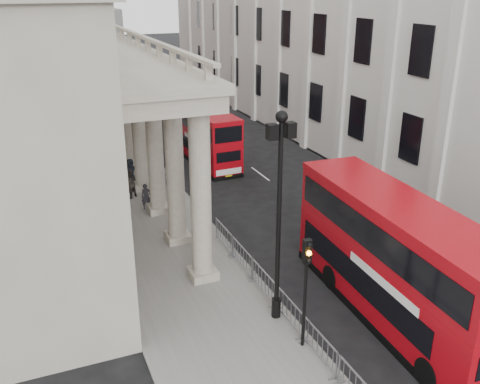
{
  "coord_description": "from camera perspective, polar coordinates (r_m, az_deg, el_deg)",
  "views": [
    {
      "loc": [
        -8.8,
        -12.08,
        12.52
      ],
      "look_at": [
        0.59,
        10.62,
        2.85
      ],
      "focal_mm": 40.0,
      "sensor_mm": 36.0,
      "label": 1
    }
  ],
  "objects": [
    {
      "name": "sidewalk_west",
      "position": [
        44.27,
        -14.06,
        4.48
      ],
      "size": [
        6.0,
        140.0,
        0.12
      ],
      "primitive_type": "cube",
      "color": "slate",
      "rests_on": "ground"
    },
    {
      "name": "bus_far",
      "position": [
        39.8,
        -3.95,
        6.26
      ],
      "size": [
        2.67,
        9.41,
        4.02
      ],
      "rotation": [
        0.0,
        0.0,
        0.05
      ],
      "color": "#A40710",
      "rests_on": "ground"
    },
    {
      "name": "pedestrian_b",
      "position": [
        33.34,
        -11.7,
        0.89
      ],
      "size": [
        1.14,
        1.07,
        1.86
      ],
      "primitive_type": "imported",
      "rotation": [
        0.0,
        0.0,
        3.69
      ],
      "color": "black",
      "rests_on": "sidewalk_west"
    },
    {
      "name": "lamp_post_south",
      "position": [
        19.59,
        4.19,
        -1.44
      ],
      "size": [
        1.05,
        0.44,
        8.32
      ],
      "color": "black",
      "rests_on": "sidewalk_west"
    },
    {
      "name": "bus_near",
      "position": [
        21.66,
        16.33,
        -6.88
      ],
      "size": [
        3.29,
        11.43,
        4.88
      ],
      "rotation": [
        0.0,
        0.0,
        -0.05
      ],
      "color": "#A40710",
      "rests_on": "ground"
    },
    {
      "name": "sidewalk_east",
      "position": [
        49.22,
        5.31,
        6.73
      ],
      "size": [
        3.0,
        140.0,
        0.12
      ],
      "primitive_type": "cube",
      "color": "slate",
      "rests_on": "ground"
    },
    {
      "name": "ground",
      "position": [
        19.5,
        10.99,
        -18.95
      ],
      "size": [
        260.0,
        260.0,
        0.0
      ],
      "primitive_type": "plane",
      "color": "black",
      "rests_on": "ground"
    },
    {
      "name": "pedestrian_c",
      "position": [
        35.32,
        -11.58,
        2.06
      ],
      "size": [
        0.91,
        0.61,
        1.83
      ],
      "primitive_type": "imported",
      "rotation": [
        0.0,
        0.0,
        6.26
      ],
      "color": "black",
      "rests_on": "sidewalk_west"
    },
    {
      "name": "crowd_barriers",
      "position": [
        20.41,
        6.79,
        -14.2
      ],
      "size": [
        0.5,
        18.75,
        1.1
      ],
      "color": "gray",
      "rests_on": "sidewalk_west"
    },
    {
      "name": "lamp_post_mid",
      "position": [
        33.97,
        -8.01,
        8.34
      ],
      "size": [
        1.05,
        0.44,
        8.32
      ],
      "color": "black",
      "rests_on": "sidewalk_west"
    },
    {
      "name": "kerb",
      "position": [
        44.75,
        -10.33,
        4.98
      ],
      "size": [
        0.2,
        140.0,
        0.14
      ],
      "primitive_type": "cube",
      "color": "slate",
      "rests_on": "ground"
    },
    {
      "name": "traffic_light",
      "position": [
        18.85,
        7.08,
        -8.67
      ],
      "size": [
        0.28,
        0.33,
        4.3
      ],
      "color": "black",
      "rests_on": "sidewalk_west"
    },
    {
      "name": "lamp_post_north",
      "position": [
        49.36,
        -12.92,
        12.09
      ],
      "size": [
        1.05,
        0.44,
        8.32
      ],
      "color": "black",
      "rests_on": "sidewalk_west"
    },
    {
      "name": "pedestrian_a",
      "position": [
        31.58,
        -9.98,
        -0.48
      ],
      "size": [
        0.56,
        0.38,
        1.52
      ],
      "primitive_type": "imported",
      "rotation": [
        0.0,
        0.0,
        0.02
      ],
      "color": "black",
      "rests_on": "sidewalk_west"
    }
  ]
}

